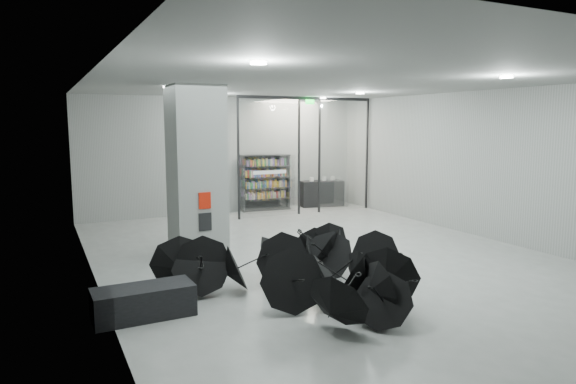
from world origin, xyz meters
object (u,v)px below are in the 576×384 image
bookshelf (266,183)px  column (196,170)px  umbrella_cluster (304,276)px  shop_counter (321,193)px  bench (144,302)px

bookshelf → column: bearing=-123.2°
umbrella_cluster → shop_counter: bearing=58.1°
bookshelf → shop_counter: size_ratio=1.24×
column → bookshelf: (3.91, 4.75, -1.00)m
bookshelf → shop_counter: bookshelf is taller
shop_counter → bookshelf: bearing=-171.9°
column → umbrella_cluster: (0.89, -3.83, -1.69)m
bench → bookshelf: size_ratio=0.79×
bench → shop_counter: size_ratio=0.99×
bench → umbrella_cluster: bearing=-3.5°
bookshelf → umbrella_cluster: size_ratio=0.40×
bookshelf → umbrella_cluster: 9.12m
shop_counter → umbrella_cluster: umbrella_cluster is taller
column → bench: column is taller
bookshelf → shop_counter: (2.25, -0.11, -0.52)m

